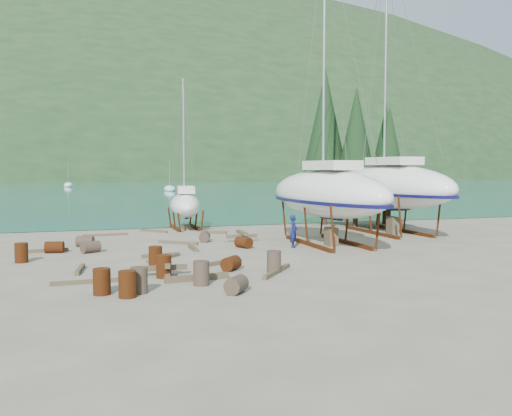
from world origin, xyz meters
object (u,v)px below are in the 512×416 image
object	(u,v)px
large_sailboat_far	(389,186)
worker	(294,231)
small_sailboat_shore	(185,204)
large_sailboat_near	(327,193)

from	to	relation	value
large_sailboat_far	worker	bearing A→B (deg)	-158.80
large_sailboat_far	small_sailboat_shore	bearing A→B (deg)	145.05
large_sailboat_near	large_sailboat_far	size ratio (longest dim) A/B	0.94
large_sailboat_far	small_sailboat_shore	distance (m)	13.72
large_sailboat_far	small_sailboat_shore	size ratio (longest dim) A/B	1.81
large_sailboat_far	worker	xyz separation A→B (m)	(-8.33, -4.49, -2.18)
large_sailboat_near	small_sailboat_shore	bearing A→B (deg)	114.76
large_sailboat_near	small_sailboat_shore	size ratio (longest dim) A/B	1.71
large_sailboat_far	small_sailboat_shore	world-z (taller)	large_sailboat_far
large_sailboat_near	large_sailboat_far	world-z (taller)	large_sailboat_far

